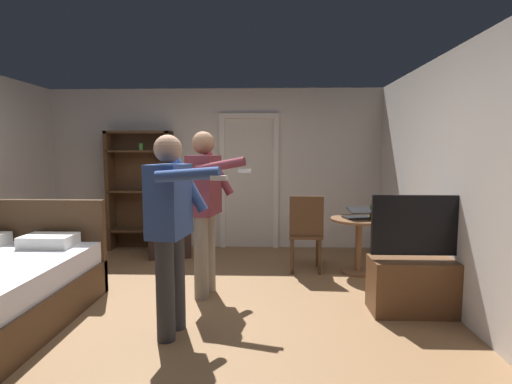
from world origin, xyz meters
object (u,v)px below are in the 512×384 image
object	(u,v)px
bottle_on_table	(372,212)
suitcase_dark	(170,241)
wooden_chair	(306,230)
laptop	(358,215)
bookshelf	(141,186)
person_striped_shirt	(205,201)
tv_flatscreen	(421,278)
side_table	(359,236)
person_blue_shirt	(171,221)

from	to	relation	value
bottle_on_table	suitcase_dark	bearing A→B (deg)	164.61
wooden_chair	bottle_on_table	bearing A→B (deg)	-5.47
laptop	wooden_chair	xyz separation A→B (m)	(-0.65, 0.04, -0.21)
bookshelf	person_striped_shirt	size ratio (longest dim) A/B	1.06
bottle_on_table	person_striped_shirt	bearing A→B (deg)	-158.47
bookshelf	person_striped_shirt	world-z (taller)	bookshelf
bottle_on_table	wooden_chair	distance (m)	0.85
tv_flatscreen	person_striped_shirt	size ratio (longest dim) A/B	0.65
bookshelf	bottle_on_table	bearing A→B (deg)	-20.65
person_striped_shirt	suitcase_dark	world-z (taller)	person_striped_shirt
bottle_on_table	person_striped_shirt	size ratio (longest dim) A/B	0.13
tv_flatscreen	person_striped_shirt	bearing A→B (deg)	169.12
wooden_chair	tv_flatscreen	bearing A→B (deg)	-51.89
bookshelf	suitcase_dark	bearing A→B (deg)	-41.11
tv_flatscreen	laptop	xyz separation A→B (m)	(-0.34, 1.21, 0.41)
bookshelf	laptop	xyz separation A→B (m)	(3.12, -1.20, -0.25)
bookshelf	wooden_chair	bearing A→B (deg)	-25.10
side_table	person_striped_shirt	world-z (taller)	person_striped_shirt
side_table	person_striped_shirt	distance (m)	2.07
person_blue_shirt	tv_flatscreen	bearing A→B (deg)	13.09
suitcase_dark	person_striped_shirt	bearing A→B (deg)	-78.78
bookshelf	person_blue_shirt	world-z (taller)	bookshelf
wooden_chair	person_striped_shirt	bearing A→B (deg)	-143.43
bookshelf	person_striped_shirt	xyz separation A→B (m)	(1.34, -2.01, 0.01)
laptop	bottle_on_table	xyz separation A→B (m)	(0.16, -0.04, 0.05)
laptop	bookshelf	bearing A→B (deg)	158.99
person_blue_shirt	suitcase_dark	world-z (taller)	person_blue_shirt
tv_flatscreen	wooden_chair	distance (m)	1.61
person_striped_shirt	bottle_on_table	bearing A→B (deg)	21.53
bookshelf	bottle_on_table	xyz separation A→B (m)	(3.28, -1.24, -0.21)
bottle_on_table	wooden_chair	world-z (taller)	wooden_chair
person_blue_shirt	person_striped_shirt	bearing A→B (deg)	81.82
side_table	person_striped_shirt	xyz separation A→B (m)	(-1.81, -0.85, 0.54)
tv_flatscreen	laptop	world-z (taller)	tv_flatscreen
wooden_chair	suitcase_dark	size ratio (longest dim) A/B	1.65
side_table	wooden_chair	size ratio (longest dim) A/B	0.72
laptop	person_striped_shirt	bearing A→B (deg)	-155.72
side_table	bottle_on_table	world-z (taller)	bottle_on_table
side_table	person_blue_shirt	xyz separation A→B (m)	(-1.94, -1.78, 0.49)
laptop	suitcase_dark	xyz separation A→B (m)	(-2.57, 0.71, -0.52)
suitcase_dark	person_blue_shirt	bearing A→B (deg)	-91.19
laptop	person_striped_shirt	xyz separation A→B (m)	(-1.79, -0.81, 0.26)
wooden_chair	bookshelf	bearing A→B (deg)	154.90
wooden_chair	suitcase_dark	distance (m)	2.06
wooden_chair	side_table	bearing A→B (deg)	0.23
person_blue_shirt	side_table	bearing A→B (deg)	42.53
laptop	person_blue_shirt	size ratio (longest dim) A/B	0.23
wooden_chair	person_striped_shirt	distance (m)	1.50
wooden_chair	person_blue_shirt	bearing A→B (deg)	-125.62
bookshelf	person_blue_shirt	distance (m)	3.18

